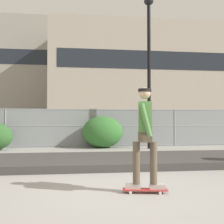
# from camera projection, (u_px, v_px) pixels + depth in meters

# --- Properties ---
(ground_plane) EXTENTS (120.00, 120.00, 0.00)m
(ground_plane) POSITION_uv_depth(u_px,v_px,m) (128.00, 192.00, 5.26)
(ground_plane) COLOR gray
(gravel_berm) EXTENTS (14.33, 2.96, 0.20)m
(gravel_berm) POSITION_uv_depth(u_px,v_px,m) (106.00, 160.00, 8.62)
(gravel_berm) COLOR #3D3A38
(gravel_berm) RESTS_ON ground_plane
(skateboard) EXTENTS (0.82, 0.34, 0.07)m
(skateboard) POSITION_uv_depth(u_px,v_px,m) (145.00, 190.00, 5.18)
(skateboard) COLOR #B22D2D
(skateboard) RESTS_ON ground_plane
(skater) EXTENTS (0.73, 0.61, 1.83)m
(skater) POSITION_uv_depth(u_px,v_px,m) (145.00, 131.00, 5.21)
(skater) COLOR #B2ADA8
(skater) RESTS_ON skateboard
(chain_fence) EXTENTS (16.60, 0.06, 1.85)m
(chain_fence) POSITION_uv_depth(u_px,v_px,m) (93.00, 128.00, 14.12)
(chain_fence) COLOR gray
(chain_fence) RESTS_ON ground_plane
(street_lamp) EXTENTS (0.44, 0.44, 7.02)m
(street_lamp) POSITION_uv_depth(u_px,v_px,m) (149.00, 54.00, 13.38)
(street_lamp) COLOR black
(street_lamp) RESTS_ON ground_plane
(parked_car_near) EXTENTS (4.47, 2.09, 1.66)m
(parked_car_near) POSITION_uv_depth(u_px,v_px,m) (22.00, 128.00, 16.32)
(parked_car_near) COLOR maroon
(parked_car_near) RESTS_ON ground_plane
(parked_car_mid) EXTENTS (4.52, 2.20, 1.66)m
(parked_car_mid) POSITION_uv_depth(u_px,v_px,m) (125.00, 128.00, 17.33)
(parked_car_mid) COLOR #B7BABF
(parked_car_mid) RESTS_ON ground_plane
(library_building) EXTENTS (26.05, 12.42, 18.75)m
(library_building) POSITION_uv_depth(u_px,v_px,m) (23.00, 76.00, 53.07)
(library_building) COLOR gray
(library_building) RESTS_ON ground_plane
(office_block) EXTENTS (29.89, 13.37, 15.21)m
(office_block) POSITION_uv_depth(u_px,v_px,m) (147.00, 80.00, 45.79)
(office_block) COLOR #9E9384
(office_block) RESTS_ON ground_plane
(shrub_center) EXTENTS (1.92, 1.57, 1.48)m
(shrub_center) POSITION_uv_depth(u_px,v_px,m) (103.00, 132.00, 13.62)
(shrub_center) COLOR #336B2D
(shrub_center) RESTS_ON ground_plane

